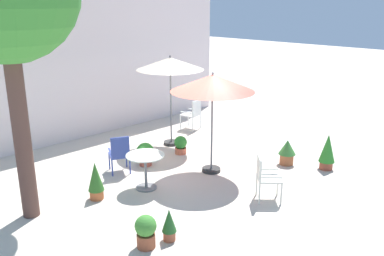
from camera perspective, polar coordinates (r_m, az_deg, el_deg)
ground_plane at (r=10.10m, az=-0.61°, el=-5.61°), size 60.00×60.00×0.00m
villa_facade at (r=12.71m, az=-13.63°, el=8.33°), size 9.86×0.30×4.13m
patio_umbrella_0 at (r=9.32m, az=2.86°, el=6.11°), size 1.93×1.93×2.40m
patio_umbrella_1 at (r=11.25m, az=-3.04°, el=8.74°), size 1.84×1.84×2.53m
cafe_table_0 at (r=8.91m, az=-6.46°, el=-5.10°), size 0.83×0.83×0.78m
patio_chair_0 at (r=13.00m, az=0.12°, el=2.16°), size 0.59×0.60×0.96m
patio_chair_1 at (r=9.80m, az=-10.01°, el=-3.36°), size 0.61×0.62×0.93m
patio_chair_2 at (r=8.50m, az=10.13°, el=-6.47°), size 0.66×0.66×0.93m
potted_plant_0 at (r=10.98m, az=-1.59°, el=-2.33°), size 0.34×0.34×0.49m
potted_plant_1 at (r=10.49m, az=13.05°, el=-3.13°), size 0.43×0.43×0.64m
potted_plant_2 at (r=10.41m, az=18.26°, el=-3.03°), size 0.38×0.38×0.89m
potted_plant_3 at (r=8.67m, az=-13.21°, el=-7.04°), size 0.33×0.33×0.80m
potted_plant_4 at (r=6.99m, az=-6.42°, el=-13.94°), size 0.36×0.36×0.57m
potted_plant_5 at (r=10.24m, az=-6.50°, el=-3.50°), size 0.44×0.44×0.58m
potted_plant_6 at (r=7.13m, az=-3.18°, el=-13.14°), size 0.25×0.25×0.59m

